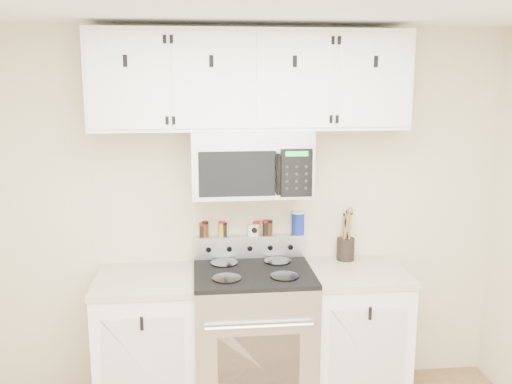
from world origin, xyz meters
TOP-DOWN VIEW (x-y plane):
  - back_wall at (0.00, 1.75)m, footprint 3.50×0.01m
  - range at (0.00, 1.43)m, footprint 0.76×0.65m
  - base_cabinet_left at (-0.69, 1.45)m, footprint 0.64×0.62m
  - base_cabinet_right at (0.69, 1.45)m, footprint 0.64×0.62m
  - microwave at (0.00, 1.55)m, footprint 0.76×0.44m
  - upper_cabinets at (-0.00, 1.58)m, footprint 2.00×0.35m
  - utensil_crock at (0.67, 1.66)m, footprint 0.12×0.12m
  - kitchen_timer at (0.04, 1.71)m, footprint 0.08×0.08m
  - salt_canister at (0.34, 1.71)m, footprint 0.09×0.09m
  - spice_jar_0 at (-0.32, 1.71)m, footprint 0.04×0.04m
  - spice_jar_1 at (-0.30, 1.71)m, footprint 0.05×0.05m
  - spice_jar_2 at (-0.19, 1.71)m, footprint 0.04×0.04m
  - spice_jar_3 at (-0.17, 1.71)m, footprint 0.04×0.04m
  - spice_jar_4 at (0.05, 1.71)m, footprint 0.05×0.05m
  - spice_jar_5 at (0.11, 1.71)m, footprint 0.04×0.04m
  - spice_jar_6 at (0.14, 1.71)m, footprint 0.04×0.04m

SIDE VIEW (x-z plane):
  - base_cabinet_left at x=-0.69m, z-range 0.00..0.92m
  - base_cabinet_right at x=0.69m, z-range 0.00..0.92m
  - range at x=0.00m, z-range -0.06..1.04m
  - utensil_crock at x=0.67m, z-range 0.83..1.19m
  - kitchen_timer at x=0.04m, z-range 1.10..1.18m
  - spice_jar_3 at x=-0.17m, z-range 1.10..1.20m
  - spice_jar_0 at x=-0.32m, z-range 1.10..1.20m
  - spice_jar_4 at x=0.05m, z-range 1.10..1.20m
  - spice_jar_6 at x=0.14m, z-range 1.10..1.21m
  - spice_jar_2 at x=-0.19m, z-range 1.10..1.21m
  - spice_jar_5 at x=0.11m, z-range 1.10..1.21m
  - spice_jar_1 at x=-0.30m, z-range 1.10..1.21m
  - salt_canister at x=0.34m, z-range 1.10..1.26m
  - back_wall at x=0.00m, z-range 0.00..2.50m
  - microwave at x=0.00m, z-range 1.42..1.84m
  - upper_cabinets at x=0.00m, z-range 1.84..2.46m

